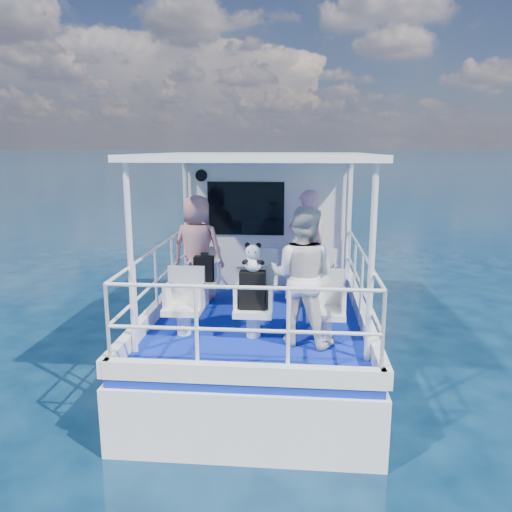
{
  "coord_description": "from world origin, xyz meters",
  "views": [
    {
      "loc": [
        0.56,
        -7.08,
        3.25
      ],
      "look_at": [
        -0.03,
        -0.4,
        1.8
      ],
      "focal_mm": 35.0,
      "sensor_mm": 36.0,
      "label": 1
    }
  ],
  "objects": [
    {
      "name": "canopy",
      "position": [
        0.0,
        -0.2,
        3.14
      ],
      "size": [
        3.0,
        3.2,
        0.08
      ],
      "primitive_type": "cube",
      "color": "white",
      "rests_on": "cabin"
    },
    {
      "name": "seat_port_fwd",
      "position": [
        -0.9,
        0.2,
        1.09
      ],
      "size": [
        0.48,
        0.46,
        0.38
      ],
      "primitive_type": "cube",
      "color": "silver",
      "rests_on": "deck"
    },
    {
      "name": "backpack_port",
      "position": [
        -0.86,
        0.13,
        1.47
      ],
      "size": [
        0.29,
        0.16,
        0.38
      ],
      "primitive_type": "cube",
      "color": "black",
      "rests_on": "seat_port_fwd"
    },
    {
      "name": "backpack_center",
      "position": [
        -0.01,
        -1.13,
        1.52
      ],
      "size": [
        0.32,
        0.18,
        0.48
      ],
      "primitive_type": "cube",
      "color": "black",
      "rests_on": "seat_center_aft"
    },
    {
      "name": "railings",
      "position": [
        0.0,
        -0.58,
        1.4
      ],
      "size": [
        2.84,
        3.59,
        1.0
      ],
      "primitive_type": null,
      "color": "white",
      "rests_on": "deck"
    },
    {
      "name": "seat_stbd_aft",
      "position": [
        0.9,
        -1.1,
        1.09
      ],
      "size": [
        0.48,
        0.46,
        0.38
      ],
      "primitive_type": "cube",
      "color": "silver",
      "rests_on": "deck"
    },
    {
      "name": "seat_center_fwd",
      "position": [
        0.0,
        0.2,
        1.09
      ],
      "size": [
        0.48,
        0.46,
        0.38
      ],
      "primitive_type": "cube",
      "color": "silver",
      "rests_on": "deck"
    },
    {
      "name": "panda",
      "position": [
        -0.0,
        -1.13,
        1.94
      ],
      "size": [
        0.23,
        0.19,
        0.36
      ],
      "primitive_type": null,
      "color": "white",
      "rests_on": "backpack_center"
    },
    {
      "name": "passenger_stbd_aft",
      "position": [
        0.6,
        -1.26,
        1.75
      ],
      "size": [
        0.97,
        0.85,
        1.69
      ],
      "primitive_type": "imported",
      "rotation": [
        0.0,
        0.0,
        2.85
      ],
      "color": "silver",
      "rests_on": "deck"
    },
    {
      "name": "seat_stbd_fwd",
      "position": [
        0.9,
        0.2,
        1.09
      ],
      "size": [
        0.48,
        0.46,
        0.38
      ],
      "primitive_type": "cube",
      "color": "silver",
      "rests_on": "deck"
    },
    {
      "name": "passenger_port_fwd",
      "position": [
        -1.02,
        0.41,
        1.73
      ],
      "size": [
        0.68,
        0.54,
        1.65
      ],
      "primitive_type": "imported",
      "rotation": [
        0.0,
        0.0,
        2.97
      ],
      "color": "tan",
      "rests_on": "deck"
    },
    {
      "name": "canopy_posts",
      "position": [
        0.0,
        -0.25,
        2.0
      ],
      "size": [
        2.77,
        2.97,
        2.2
      ],
      "color": "white",
      "rests_on": "deck"
    },
    {
      "name": "passenger_stbd_fwd",
      "position": [
        0.68,
        0.89,
        1.75
      ],
      "size": [
        0.73,
        0.62,
        1.71
      ],
      "primitive_type": "imported",
      "rotation": [
        0.0,
        0.0,
        3.55
      ],
      "color": "pink",
      "rests_on": "deck"
    },
    {
      "name": "cabin",
      "position": [
        0.0,
        2.3,
        2.0
      ],
      "size": [
        2.85,
        2.0,
        2.2
      ],
      "primitive_type": "cube",
      "color": "white",
      "rests_on": "deck"
    },
    {
      "name": "ground",
      "position": [
        0.0,
        0.0,
        0.0
      ],
      "size": [
        2000.0,
        2000.0,
        0.0
      ],
      "primitive_type": "plane",
      "color": "black",
      "rests_on": "ground"
    },
    {
      "name": "seat_port_aft",
      "position": [
        -0.9,
        -1.1,
        1.09
      ],
      "size": [
        0.48,
        0.46,
        0.38
      ],
      "primitive_type": "cube",
      "color": "silver",
      "rests_on": "deck"
    },
    {
      "name": "seat_center_aft",
      "position": [
        0.0,
        -1.1,
        1.09
      ],
      "size": [
        0.48,
        0.46,
        0.38
      ],
      "primitive_type": "cube",
      "color": "silver",
      "rests_on": "deck"
    },
    {
      "name": "deck",
      "position": [
        0.0,
        1.0,
        0.85
      ],
      "size": [
        2.9,
        6.9,
        0.1
      ],
      "primitive_type": "cube",
      "color": "navy",
      "rests_on": "hull"
    },
    {
      "name": "compact_camera",
      "position": [
        -0.85,
        0.12,
        1.69
      ],
      "size": [
        0.11,
        0.06,
        0.06
      ],
      "primitive_type": "cube",
      "color": "black",
      "rests_on": "backpack_port"
    },
    {
      "name": "hull",
      "position": [
        0.0,
        1.0,
        0.0
      ],
      "size": [
        3.0,
        7.0,
        1.6
      ],
      "primitive_type": "cube",
      "color": "white",
      "rests_on": "ground"
    }
  ]
}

